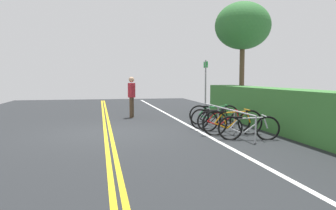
{
  "coord_description": "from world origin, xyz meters",
  "views": [
    {
      "loc": [
        10.36,
        -0.24,
        1.7
      ],
      "look_at": [
        0.99,
        1.69,
        0.91
      ],
      "focal_mm": 35.71,
      "sensor_mm": 36.0,
      "label": 1
    }
  ],
  "objects_px": {
    "bike_rack": "(226,114)",
    "bicycle_2": "(224,121)",
    "bicycle_3": "(233,122)",
    "bicycle_4": "(249,128)",
    "sign_post_near": "(206,84)",
    "bicycle_1": "(214,118)",
    "pedestrian": "(132,94)",
    "tree_near_left": "(243,26)",
    "bicycle_0": "(214,115)"
  },
  "relations": [
    {
      "from": "bike_rack",
      "to": "bicycle_2",
      "type": "relative_size",
      "value": 2.51
    },
    {
      "from": "bicycle_3",
      "to": "bicycle_4",
      "type": "bearing_deg",
      "value": 8.97
    },
    {
      "from": "sign_post_near",
      "to": "bicycle_3",
      "type": "bearing_deg",
      "value": -5.16
    },
    {
      "from": "bicycle_1",
      "to": "pedestrian",
      "type": "height_order",
      "value": "pedestrian"
    },
    {
      "from": "bicycle_3",
      "to": "bicycle_4",
      "type": "height_order",
      "value": "bicycle_3"
    },
    {
      "from": "bicycle_4",
      "to": "pedestrian",
      "type": "xyz_separation_m",
      "value": [
        -5.76,
        -2.64,
        0.67
      ]
    },
    {
      "from": "bicycle_4",
      "to": "sign_post_near",
      "type": "relative_size",
      "value": 0.7
    },
    {
      "from": "tree_near_left",
      "to": "sign_post_near",
      "type": "bearing_deg",
      "value": -50.65
    },
    {
      "from": "bicycle_4",
      "to": "sign_post_near",
      "type": "bearing_deg",
      "value": 177.47
    },
    {
      "from": "bicycle_1",
      "to": "bicycle_4",
      "type": "xyz_separation_m",
      "value": [
        2.31,
        0.19,
        -0.0
      ]
    },
    {
      "from": "bicycle_3",
      "to": "tree_near_left",
      "type": "relative_size",
      "value": 0.36
    },
    {
      "from": "bicycle_4",
      "to": "bicycle_3",
      "type": "bearing_deg",
      "value": -171.03
    },
    {
      "from": "bicycle_0",
      "to": "bicycle_4",
      "type": "xyz_separation_m",
      "value": [
        3.11,
        -0.1,
        -0.02
      ]
    },
    {
      "from": "bicycle_3",
      "to": "tree_near_left",
      "type": "xyz_separation_m",
      "value": [
        -5.6,
        2.77,
        3.72
      ]
    },
    {
      "from": "bicycle_0",
      "to": "bicycle_1",
      "type": "distance_m",
      "value": 0.85
    },
    {
      "from": "bike_rack",
      "to": "bicycle_0",
      "type": "height_order",
      "value": "bike_rack"
    },
    {
      "from": "bicycle_1",
      "to": "bicycle_3",
      "type": "height_order",
      "value": "bicycle_3"
    },
    {
      "from": "bicycle_1",
      "to": "pedestrian",
      "type": "bearing_deg",
      "value": -144.58
    },
    {
      "from": "bicycle_3",
      "to": "sign_post_near",
      "type": "distance_m",
      "value": 3.77
    },
    {
      "from": "sign_post_near",
      "to": "bike_rack",
      "type": "bearing_deg",
      "value": -4.78
    },
    {
      "from": "bicycle_0",
      "to": "sign_post_near",
      "type": "relative_size",
      "value": 0.75
    },
    {
      "from": "bicycle_2",
      "to": "pedestrian",
      "type": "height_order",
      "value": "pedestrian"
    },
    {
      "from": "bicycle_2",
      "to": "pedestrian",
      "type": "distance_m",
      "value": 4.95
    },
    {
      "from": "bike_rack",
      "to": "bicycle_1",
      "type": "distance_m",
      "value": 0.77
    },
    {
      "from": "bicycle_2",
      "to": "bike_rack",
      "type": "bearing_deg",
      "value": 108.4
    },
    {
      "from": "bicycle_1",
      "to": "bicycle_4",
      "type": "height_order",
      "value": "same"
    },
    {
      "from": "bicycle_4",
      "to": "tree_near_left",
      "type": "distance_m",
      "value": 7.9
    },
    {
      "from": "bicycle_0",
      "to": "sign_post_near",
      "type": "distance_m",
      "value": 1.7
    },
    {
      "from": "bicycle_3",
      "to": "bicycle_1",
      "type": "bearing_deg",
      "value": -177.76
    },
    {
      "from": "bike_rack",
      "to": "bicycle_3",
      "type": "bearing_deg",
      "value": -6.6
    },
    {
      "from": "bicycle_2",
      "to": "sign_post_near",
      "type": "height_order",
      "value": "sign_post_near"
    },
    {
      "from": "bicycle_1",
      "to": "bicycle_3",
      "type": "bearing_deg",
      "value": 2.24
    },
    {
      "from": "bicycle_0",
      "to": "sign_post_near",
      "type": "bearing_deg",
      "value": 175.76
    },
    {
      "from": "bicycle_1",
      "to": "bicycle_2",
      "type": "bearing_deg",
      "value": 4.7
    },
    {
      "from": "bike_rack",
      "to": "bicycle_1",
      "type": "height_order",
      "value": "bike_rack"
    },
    {
      "from": "bicycle_3",
      "to": "tree_near_left",
      "type": "distance_m",
      "value": 7.27
    },
    {
      "from": "bike_rack",
      "to": "pedestrian",
      "type": "xyz_separation_m",
      "value": [
        -4.18,
        -2.6,
        0.46
      ]
    },
    {
      "from": "bicycle_1",
      "to": "bicycle_3",
      "type": "distance_m",
      "value": 1.48
    },
    {
      "from": "bicycle_2",
      "to": "bicycle_4",
      "type": "distance_m",
      "value": 1.56
    },
    {
      "from": "bike_rack",
      "to": "sign_post_near",
      "type": "bearing_deg",
      "value": 175.22
    },
    {
      "from": "bicycle_3",
      "to": "bicycle_4",
      "type": "distance_m",
      "value": 0.83
    },
    {
      "from": "bike_rack",
      "to": "tree_near_left",
      "type": "relative_size",
      "value": 0.81
    },
    {
      "from": "bike_rack",
      "to": "bicycle_0",
      "type": "xyz_separation_m",
      "value": [
        -1.53,
        0.14,
        -0.19
      ]
    },
    {
      "from": "bicycle_1",
      "to": "sign_post_near",
      "type": "height_order",
      "value": "sign_post_near"
    },
    {
      "from": "pedestrian",
      "to": "bicycle_0",
      "type": "bearing_deg",
      "value": 45.99
    },
    {
      "from": "bicycle_3",
      "to": "tree_near_left",
      "type": "bearing_deg",
      "value": 153.69
    },
    {
      "from": "bicycle_1",
      "to": "bicycle_4",
      "type": "distance_m",
      "value": 2.31
    },
    {
      "from": "bicycle_0",
      "to": "sign_post_near",
      "type": "height_order",
      "value": "sign_post_near"
    },
    {
      "from": "bicycle_0",
      "to": "bicycle_3",
      "type": "distance_m",
      "value": 2.3
    },
    {
      "from": "bike_rack",
      "to": "sign_post_near",
      "type": "height_order",
      "value": "sign_post_near"
    }
  ]
}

